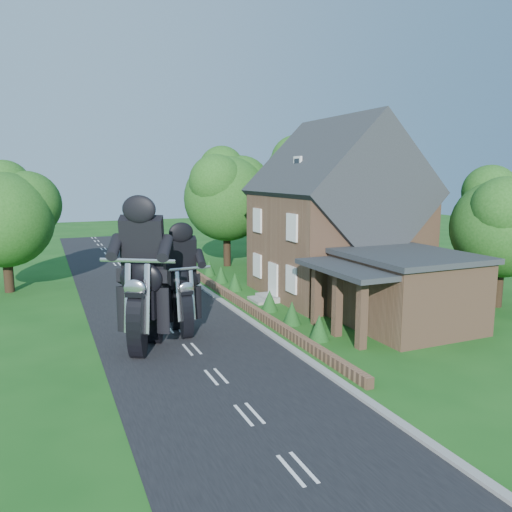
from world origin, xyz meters
name	(u,v)px	position (x,y,z in m)	size (l,w,h in m)	color
ground	(192,350)	(0.00, 0.00, 0.00)	(120.00, 120.00, 0.00)	#164A14
road	(192,349)	(0.00, 0.00, 0.01)	(7.00, 80.00, 0.02)	black
kerb	(274,337)	(3.65, 0.00, 0.06)	(0.30, 80.00, 0.12)	gray
garden_wall	(244,305)	(4.30, 5.00, 0.20)	(0.30, 22.00, 0.40)	#845D43
house	(336,220)	(10.49, 6.00, 4.34)	(9.54, 8.64, 10.24)	#845D43
annex	(404,289)	(9.87, -0.80, 1.77)	(7.05, 5.94, 3.44)	#845D43
tree_annex_side	(506,218)	(17.13, 0.10, 4.69)	(5.64, 5.20, 7.48)	black
tree_house_right	(394,201)	(16.65, 8.62, 5.19)	(6.51, 6.00, 8.40)	black
tree_behind_house	(307,184)	(14.18, 16.14, 6.23)	(7.81, 7.20, 10.08)	black
tree_behind_left	(231,191)	(8.16, 17.13, 5.73)	(6.94, 6.40, 9.16)	black
tree_far_road	(11,211)	(-6.86, 14.11, 4.84)	(6.08, 5.60, 7.84)	black
shrub_a	(319,327)	(5.30, -1.00, 0.55)	(0.90, 0.90, 1.10)	#133D15
shrub_b	(292,313)	(5.30, 1.50, 0.55)	(0.90, 0.90, 1.10)	#133D15
shrub_c	(270,301)	(5.30, 4.00, 0.55)	(0.90, 0.90, 1.10)	#133D15
shrub_d	(235,282)	(5.30, 9.00, 0.55)	(0.90, 0.90, 1.10)	#133D15
shrub_e	(221,274)	(5.30, 11.50, 0.55)	(0.90, 0.90, 1.10)	#133D15
shrub_f	(209,268)	(5.30, 14.00, 0.55)	(0.90, 0.90, 1.10)	#133D15
motorcycle_lead	(182,318)	(0.17, 2.07, 0.74)	(0.40, 1.59, 1.48)	black
motorcycle_follow	(145,328)	(-1.71, 0.59, 0.93)	(0.50, 1.99, 1.85)	black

